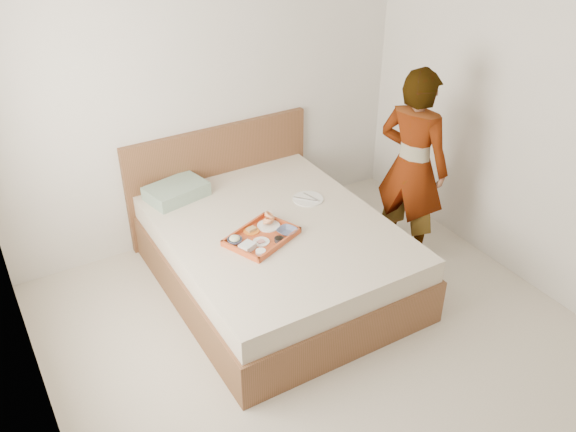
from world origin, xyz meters
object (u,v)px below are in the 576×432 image
at_px(tray, 262,237).
at_px(person, 412,167).
at_px(bed, 276,255).
at_px(dinner_plate, 308,199).

xyz_separation_m(tray, person, (1.30, -0.06, 0.25)).
relative_size(bed, person, 1.25).
distance_m(dinner_plate, person, 0.85).
bearing_deg(dinner_plate, bed, -154.28).
relative_size(tray, person, 0.30).
distance_m(tray, dinner_plate, 0.66).
distance_m(bed, dinner_plate, 0.53).
height_order(bed, dinner_plate, dinner_plate).
height_order(tray, dinner_plate, tray).
height_order(bed, person, person).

